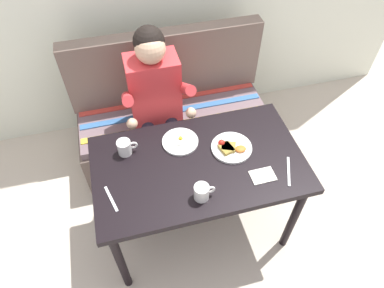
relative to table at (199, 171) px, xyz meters
The scene contains 11 objects.
ground_plane 0.65m from the table, ahead, with size 8.00×8.00×0.00m, color #C2B3A1.
table is the anchor object (origin of this frame).
couch 0.83m from the table, 90.00° to the left, with size 1.44×0.56×1.00m.
person 0.61m from the table, 102.56° to the left, with size 0.45×0.61×1.21m.
plate_breakfast 0.23m from the table, 12.90° to the left, with size 0.24×0.24×0.05m.
plate_eggs 0.21m from the table, 111.18° to the left, with size 0.21×0.21×0.04m.
coffee_mug 0.45m from the table, 155.63° to the left, with size 0.12×0.08×0.09m.
coffee_mug_second 0.26m from the table, 101.40° to the right, with size 0.12×0.08×0.09m.
napkin 0.37m from the table, 29.96° to the right, with size 0.13×0.10×0.01m, color silver.
fork 0.53m from the table, 166.83° to the right, with size 0.01×0.17×0.01m, color silver.
knife 0.51m from the table, 22.11° to the right, with size 0.01×0.20×0.01m, color silver.
Camera 1 is at (-0.34, -1.15, 2.28)m, focal length 32.32 mm.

